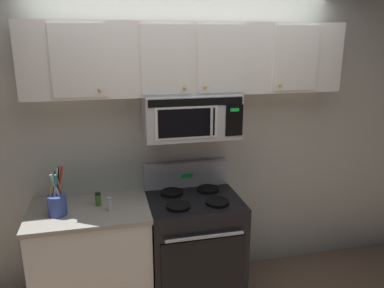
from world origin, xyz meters
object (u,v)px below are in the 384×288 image
stove_range (194,245)px  over_range_microwave (191,116)px  salt_shaker (110,204)px  utensil_crock_blue (57,202)px  spice_jar (98,199)px

stove_range → over_range_microwave: (-0.00, 0.12, 1.11)m
stove_range → salt_shaker: (-0.68, -0.07, 0.48)m
stove_range → utensil_crock_blue: utensil_crock_blue is taller
stove_range → spice_jar: (-0.77, 0.04, 0.49)m
over_range_microwave → utensil_crock_blue: 1.22m
over_range_microwave → spice_jar: (-0.77, -0.07, -0.62)m
salt_shaker → spice_jar: size_ratio=1.00×
over_range_microwave → spice_jar: size_ratio=7.08×
utensil_crock_blue → spice_jar: size_ratio=3.44×
salt_shaker → spice_jar: (-0.09, 0.11, 0.00)m
over_range_microwave → stove_range: bearing=-89.9°
stove_range → salt_shaker: 0.84m
utensil_crock_blue → salt_shaker: 0.38m
stove_range → spice_jar: stove_range is taller
over_range_microwave → spice_jar: over_range_microwave is taller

